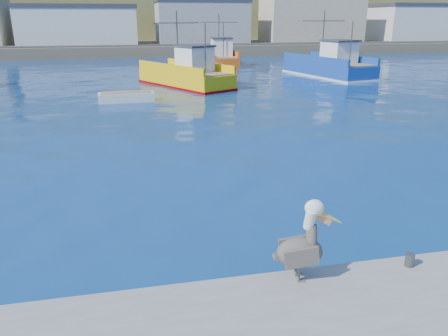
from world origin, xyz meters
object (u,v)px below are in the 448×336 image
(skiff_far, at_px, (338,71))
(skiff_extra, at_px, (208,68))
(trawler_blue, at_px, (329,66))
(skiff_mid, at_px, (126,98))
(trawler_yellow_b, at_px, (187,75))
(pelican, at_px, (303,246))
(boat_orange, at_px, (220,57))

(skiff_far, height_order, skiff_extra, skiff_extra)
(trawler_blue, xyz_separation_m, skiff_mid, (-20.40, -10.21, -0.75))
(trawler_yellow_b, relative_size, trawler_blue, 0.91)
(trawler_blue, height_order, pelican, trawler_blue)
(trawler_blue, distance_m, skiff_far, 3.14)
(skiff_extra, bearing_deg, trawler_blue, -33.65)
(pelican, bearing_deg, trawler_blue, 64.12)
(skiff_mid, xyz_separation_m, skiff_far, (22.49, 12.44, 0.01))
(trawler_blue, height_order, skiff_mid, trawler_blue)
(skiff_mid, height_order, skiff_far, skiff_far)
(trawler_yellow_b, xyz_separation_m, skiff_far, (17.25, 5.92, -0.70))
(trawler_yellow_b, xyz_separation_m, skiff_extra, (3.85, 11.22, -0.69))
(skiff_far, bearing_deg, trawler_blue, -133.07)
(skiff_far, xyz_separation_m, skiff_extra, (-13.39, 5.30, 0.01))
(skiff_mid, relative_size, skiff_far, 0.94)
(skiff_mid, height_order, skiff_extra, skiff_extra)
(boat_orange, distance_m, skiff_mid, 25.97)
(trawler_blue, height_order, boat_orange, trawler_blue)
(skiff_mid, height_order, pelican, pelican)
(trawler_blue, xyz_separation_m, skiff_far, (2.08, 2.23, -0.75))
(skiff_far, distance_m, pelican, 41.58)
(skiff_far, height_order, pelican, pelican)
(skiff_far, bearing_deg, trawler_yellow_b, -161.07)
(trawler_yellow_b, relative_size, pelican, 5.88)
(boat_orange, bearing_deg, pelican, -99.73)
(boat_orange, relative_size, skiff_far, 2.18)
(trawler_yellow_b, height_order, boat_orange, trawler_yellow_b)
(boat_orange, height_order, skiff_far, boat_orange)
(trawler_blue, distance_m, skiff_mid, 22.83)
(trawler_blue, relative_size, skiff_extra, 2.94)
(trawler_yellow_b, distance_m, boat_orange, 17.86)
(skiff_extra, relative_size, pelican, 2.21)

